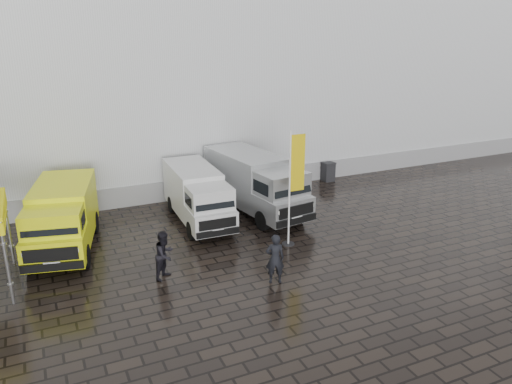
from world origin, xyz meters
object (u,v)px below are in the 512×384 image
wheelie_bin (328,172)px  person_tent (165,255)px  van_silver (256,185)px  van_white (198,197)px  flagpole (294,183)px  van_yellow (63,220)px  person_front (275,259)px

wheelie_bin → person_tent: size_ratio=0.62×
wheelie_bin → van_silver: bearing=-154.2°
van_white → wheelie_bin: (8.54, 2.85, -0.64)m
flagpole → van_yellow: bearing=159.3°
van_yellow → flagpole: flagpole is taller
person_tent → van_silver: bearing=-1.3°
flagpole → wheelie_bin: bearing=48.6°
van_white → person_front: (0.62, -6.34, -0.29)m
van_silver → person_front: 6.77m
van_white → flagpole: size_ratio=1.17×
person_tent → flagpole: bearing=-33.7°
flagpole → wheelie_bin: size_ratio=4.34×
van_white → flagpole: bearing=-52.9°
wheelie_bin → person_tent: (-11.19, -7.31, 0.33)m
wheelie_bin → person_front: 12.13m
van_silver → wheelie_bin: bearing=17.7°
van_white → person_front: 6.38m
person_front → van_white: bearing=-67.2°
van_silver → person_front: (-2.19, -6.39, -0.46)m
person_front → van_silver: bearing=-91.7°
van_yellow → van_white: (5.62, 0.65, -0.07)m
van_white → person_tent: (-2.66, -4.46, -0.32)m
van_yellow → van_silver: 8.46m
van_silver → wheelie_bin: 6.43m
van_yellow → wheelie_bin: bearing=26.5°
van_silver → van_yellow: bearing=176.3°
flagpole → person_tent: size_ratio=2.69×
flagpole → wheelie_bin: flagpole is taller
van_yellow → wheelie_bin: 14.60m
van_silver → person_front: van_silver is taller
van_white → van_silver: 2.81m
person_front → person_tent: bearing=-12.7°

